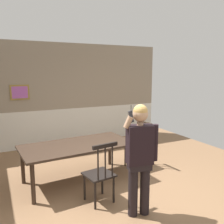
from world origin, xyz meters
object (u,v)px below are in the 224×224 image
Objects in this scene: chair_near_window at (138,145)px; chair_by_doorway at (100,174)px; dining_table at (78,148)px; person_figure at (140,154)px.

chair_by_doorway is (-1.36, -1.01, 0.00)m from chair_near_window.
person_figure is (0.45, -1.47, 0.27)m from dining_table.
dining_table is 1.44m from chair_near_window.
chair_near_window is at bearing 28.55° from chair_by_doorway.
chair_near_window is (1.43, 0.11, -0.18)m from dining_table.
dining_table is 2.11× the size of chair_by_doorway.
chair_by_doorway is at bearing -85.63° from dining_table.
chair_by_doorway is at bearing -43.27° from person_figure.
chair_by_doorway reaches higher than chair_near_window.
chair_by_doorway is at bearing 120.29° from chair_near_window.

